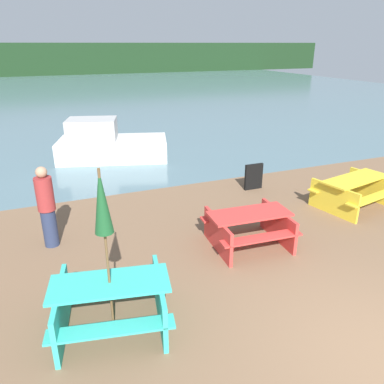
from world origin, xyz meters
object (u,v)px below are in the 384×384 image
(boat, at_px, (109,144))
(person, at_px, (47,207))
(picnic_table_red, at_px, (249,225))
(signboard, at_px, (254,177))
(umbrella_darkgreen, at_px, (102,204))
(picnic_table_teal, at_px, (111,300))
(picnic_table_yellow, at_px, (354,189))

(boat, height_order, person, person)
(picnic_table_red, xyz_separation_m, signboard, (1.76, 2.76, -0.07))
(picnic_table_red, height_order, umbrella_darkgreen, umbrella_darkgreen)
(picnic_table_teal, bearing_deg, person, 103.90)
(boat, bearing_deg, signboard, -38.37)
(umbrella_darkgreen, distance_m, person, 3.19)
(boat, distance_m, person, 6.26)
(boat, relative_size, signboard, 5.51)
(picnic_table_yellow, relative_size, person, 1.24)
(boat, height_order, signboard, boat)
(umbrella_darkgreen, bearing_deg, picnic_table_teal, 180.00)
(picnic_table_yellow, xyz_separation_m, person, (-7.28, 0.80, 0.39))
(picnic_table_red, distance_m, picnic_table_yellow, 3.56)
(picnic_table_yellow, relative_size, umbrella_darkgreen, 0.86)
(picnic_table_teal, height_order, umbrella_darkgreen, umbrella_darkgreen)
(boat, bearing_deg, picnic_table_teal, -84.10)
(boat, bearing_deg, person, -95.30)
(picnic_table_red, bearing_deg, picnic_table_yellow, 11.73)
(boat, xyz_separation_m, signboard, (3.29, -4.59, -0.17))
(signboard, bearing_deg, boat, 125.60)
(person, bearing_deg, boat, 68.67)
(umbrella_darkgreen, bearing_deg, signboard, 40.48)
(picnic_table_red, bearing_deg, boat, 101.68)
(picnic_table_yellow, bearing_deg, picnic_table_teal, -162.30)
(picnic_table_teal, distance_m, picnic_table_red, 3.37)
(picnic_table_red, distance_m, boat, 7.51)
(umbrella_darkgreen, relative_size, person, 1.44)
(picnic_table_red, bearing_deg, picnic_table_teal, -156.00)
(picnic_table_red, relative_size, umbrella_darkgreen, 0.70)
(picnic_table_red, xyz_separation_m, picnic_table_yellow, (3.49, 0.72, 0.03))
(picnic_table_yellow, height_order, boat, boat)
(picnic_table_red, xyz_separation_m, person, (-3.80, 1.52, 0.42))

